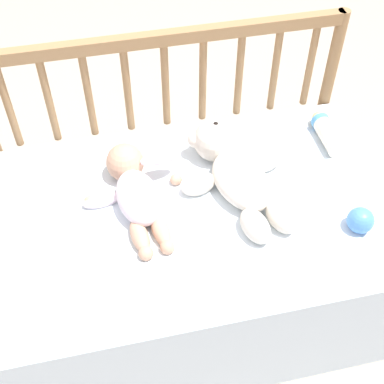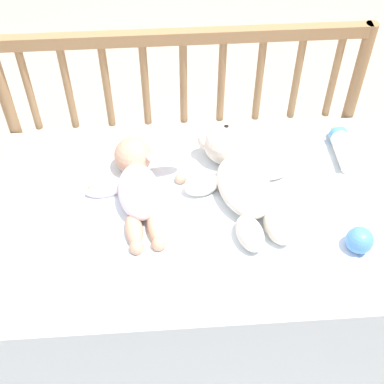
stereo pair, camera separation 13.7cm
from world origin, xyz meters
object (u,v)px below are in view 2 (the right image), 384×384
Objects in this scene: toy_ball at (359,240)px; baby_bottle at (343,146)px; baby at (138,184)px; teddy_bear at (239,175)px.

toy_ball is 0.40× the size of baby_bottle.
toy_ball is at bearing -22.02° from baby.
toy_ball is (0.54, -0.22, -0.01)m from baby.
baby reaches higher than toy_ball.
teddy_bear is at bearing -160.47° from baby_bottle.
baby reaches higher than baby_bottle.
baby_bottle is (0.32, 0.11, -0.02)m from teddy_bear.
teddy_bear is at bearing 2.01° from baby.
toy_ball is (0.27, -0.23, -0.01)m from teddy_bear.
baby is 0.60m from baby_bottle.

